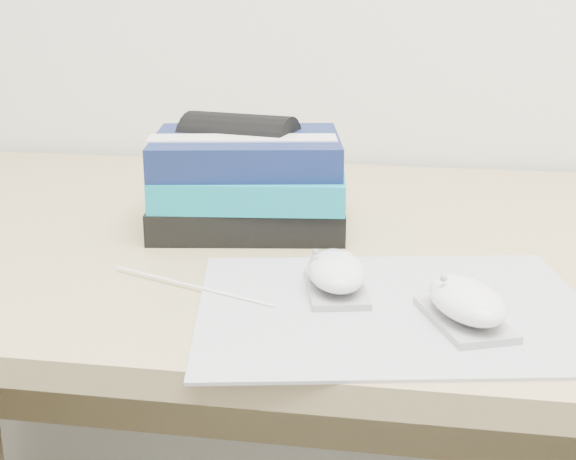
% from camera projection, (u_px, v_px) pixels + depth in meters
% --- Properties ---
extents(desk, '(1.60, 0.80, 0.73)m').
position_uv_depth(desk, '(356.00, 376.00, 1.15)').
color(desk, '#A18B59').
rests_on(desk, ground).
extents(mousepad, '(0.43, 0.37, 0.00)m').
position_uv_depth(mousepad, '(394.00, 308.00, 0.79)').
color(mousepad, gray).
rests_on(mousepad, desk).
extents(mouse_rear, '(0.08, 0.12, 0.04)m').
position_uv_depth(mouse_rear, '(336.00, 274.00, 0.82)').
color(mouse_rear, '#939395').
rests_on(mouse_rear, mousepad).
extents(mouse_front, '(0.10, 0.12, 0.05)m').
position_uv_depth(mouse_front, '(466.00, 303.00, 0.74)').
color(mouse_front, '#99999B').
rests_on(mouse_front, mousepad).
extents(usb_cable, '(0.19, 0.08, 0.00)m').
position_uv_depth(usb_cable, '(190.00, 286.00, 0.84)').
color(usb_cable, white).
rests_on(usb_cable, mousepad).
extents(book_stack, '(0.27, 0.23, 0.12)m').
position_uv_depth(book_stack, '(249.00, 182.00, 1.04)').
color(book_stack, black).
rests_on(book_stack, desk).
extents(pouch, '(0.16, 0.13, 0.14)m').
position_uv_depth(pouch, '(240.00, 168.00, 1.07)').
color(pouch, black).
rests_on(pouch, desk).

